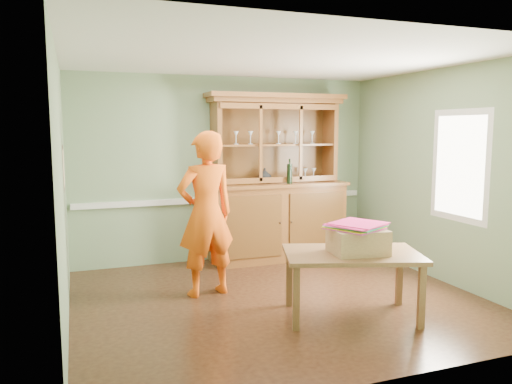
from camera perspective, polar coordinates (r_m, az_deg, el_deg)
name	(u,v)px	position (r m, az deg, el deg)	size (l,w,h in m)	color
floor	(278,299)	(5.85, 2.55, -12.17)	(4.50, 4.50, 0.00)	#4E2E19
ceiling	(280,58)	(5.57, 2.71, 15.05)	(4.50, 4.50, 0.00)	white
wall_back	(227,169)	(7.42, -3.35, 2.65)	(4.50, 4.50, 0.00)	gray
wall_left	(62,191)	(5.12, -21.27, 0.10)	(4.00, 4.00, 0.00)	gray
wall_right	(443,176)	(6.74, 20.57, 1.73)	(4.00, 4.00, 0.00)	gray
wall_front	(384,210)	(3.80, 14.37, -1.97)	(4.50, 4.50, 0.00)	gray
chair_rail	(228,199)	(7.45, -3.27, -0.82)	(4.41, 0.05, 0.08)	white
framed_map	(64,168)	(5.40, -21.09, 2.58)	(0.03, 0.60, 0.46)	#332114
window_panel	(459,166)	(6.49, 22.21, 2.79)	(0.03, 0.96, 1.36)	white
china_hutch	(276,202)	(7.45, 2.35, -1.16)	(2.08, 0.69, 2.45)	brown
dining_table	(352,260)	(5.26, 10.91, -7.63)	(1.56, 1.21, 0.69)	brown
cardboard_box	(358,241)	(5.19, 11.57, -5.51)	(0.54, 0.43, 0.25)	tan
kite_stack	(356,226)	(5.16, 11.41, -3.80)	(0.64, 0.64, 0.06)	#EC24C2
person	(206,214)	(5.82, -5.75, -2.53)	(0.70, 0.46, 1.92)	#FD5D10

